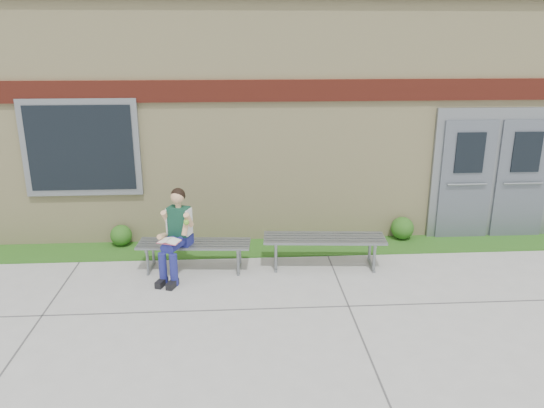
{
  "coord_description": "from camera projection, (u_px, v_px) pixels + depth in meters",
  "views": [
    {
      "loc": [
        -0.42,
        -5.75,
        3.43
      ],
      "look_at": [
        0.05,
        1.7,
        1.07
      ],
      "focal_mm": 35.0,
      "sensor_mm": 36.0,
      "label": 1
    }
  ],
  "objects": [
    {
      "name": "ground",
      "position": [
        277.0,
        328.0,
        6.53
      ],
      "size": [
        80.0,
        80.0,
        0.0
      ],
      "primitive_type": "plane",
      "color": "#9E9E99",
      "rests_on": "ground"
    },
    {
      "name": "grass_strip",
      "position": [
        266.0,
        248.0,
        9.0
      ],
      "size": [
        16.0,
        0.8,
        0.02
      ],
      "primitive_type": "cube",
      "color": "#265416",
      "rests_on": "ground"
    },
    {
      "name": "school_building",
      "position": [
        257.0,
        100.0,
        11.59
      ],
      "size": [
        16.2,
        6.22,
        4.2
      ],
      "color": "beige",
      "rests_on": "ground"
    },
    {
      "name": "bench_left",
      "position": [
        194.0,
        249.0,
        8.09
      ],
      "size": [
        1.73,
        0.6,
        0.44
      ],
      "rotation": [
        0.0,
        0.0,
        -0.07
      ],
      "color": "slate",
      "rests_on": "ground"
    },
    {
      "name": "bench_right",
      "position": [
        324.0,
        244.0,
        8.2
      ],
      "size": [
        1.9,
        0.66,
        0.49
      ],
      "rotation": [
        0.0,
        0.0,
        -0.07
      ],
      "color": "slate",
      "rests_on": "ground"
    },
    {
      "name": "girl",
      "position": [
        176.0,
        232.0,
        7.78
      ],
      "size": [
        0.56,
        0.85,
        1.33
      ],
      "rotation": [
        0.0,
        0.0,
        -0.35
      ],
      "color": "navy",
      "rests_on": "ground"
    },
    {
      "name": "shrub_mid",
      "position": [
        121.0,
        235.0,
        9.03
      ],
      "size": [
        0.36,
        0.36,
        0.36
      ],
      "primitive_type": "sphere",
      "color": "#265416",
      "rests_on": "grass_strip"
    },
    {
      "name": "shrub_east",
      "position": [
        402.0,
        228.0,
        9.32
      ],
      "size": [
        0.4,
        0.4,
        0.4
      ],
      "primitive_type": "sphere",
      "color": "#265416",
      "rests_on": "grass_strip"
    }
  ]
}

